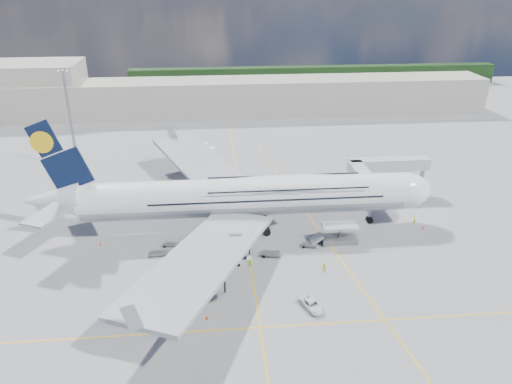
{
  "coord_description": "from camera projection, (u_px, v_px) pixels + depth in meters",
  "views": [
    {
      "loc": [
        -5.79,
        -76.53,
        46.57
      ],
      "look_at": [
        1.98,
        8.0,
        8.57
      ],
      "focal_mm": 35.0,
      "sensor_mm": 36.0,
      "label": 1
    }
  ],
  "objects": [
    {
      "name": "cone_wing_right_inner",
      "position": [
        171.0,
        293.0,
        77.9
      ],
      "size": [
        0.46,
        0.46,
        0.59
      ],
      "color": "#FF410D",
      "rests_on": "ground"
    },
    {
      "name": "cone_tail",
      "position": [
        100.0,
        244.0,
        91.96
      ],
      "size": [
        0.42,
        0.42,
        0.54
      ],
      "color": "#FF410D",
      "rests_on": "ground"
    },
    {
      "name": "service_van",
      "position": [
        312.0,
        305.0,
        74.54
      ],
      "size": [
        3.76,
        5.22,
        1.32
      ],
      "primitive_type": "imported",
      "rotation": [
        0.0,
        0.0,
        0.37
      ],
      "color": "white",
      "rests_on": "ground"
    },
    {
      "name": "terminal",
      "position": [
        227.0,
        97.0,
        172.96
      ],
      "size": [
        180.0,
        16.0,
        12.0
      ],
      "primitive_type": "cube",
      "color": "#B2AD9E",
      "rests_on": "ground"
    },
    {
      "name": "dolly_nose_near",
      "position": [
        309.0,
        245.0,
        91.47
      ],
      "size": [
        2.97,
        2.28,
        0.39
      ],
      "rotation": [
        0.0,
        0.0,
        -0.37
      ],
      "color": "gray",
      "rests_on": "ground"
    },
    {
      "name": "cone_wing_right_outer",
      "position": [
        207.0,
        317.0,
        72.49
      ],
      "size": [
        0.49,
        0.49,
        0.62
      ],
      "color": "#FF410D",
      "rests_on": "ground"
    },
    {
      "name": "taxi_line_cross",
      "position": [
        260.0,
        327.0,
        70.88
      ],
      "size": [
        120.0,
        0.25,
        0.01
      ],
      "primitive_type": "cube",
      "color": "yellow",
      "rests_on": "ground"
    },
    {
      "name": "baggage_tug",
      "position": [
        244.0,
        261.0,
        85.7
      ],
      "size": [
        2.87,
        1.59,
        1.71
      ],
      "rotation": [
        0.0,
        0.0,
        -0.12
      ],
      "color": "silver",
      "rests_on": "ground"
    },
    {
      "name": "dolly_row_b",
      "position": [
        206.0,
        273.0,
        82.95
      ],
      "size": [
        3.46,
        2.2,
        0.47
      ],
      "rotation": [
        0.0,
        0.0,
        -0.15
      ],
      "color": "gray",
      "rests_on": "ground"
    },
    {
      "name": "airliner",
      "position": [
        246.0,
        196.0,
        95.37
      ],
      "size": [
        77.26,
        79.15,
        23.71
      ],
      "color": "white",
      "rests_on": "ground"
    },
    {
      "name": "dolly_back",
      "position": [
        171.0,
        244.0,
        91.62
      ],
      "size": [
        3.04,
        1.97,
        0.41
      ],
      "rotation": [
        0.0,
        0.0,
        -0.18
      ],
      "color": "gray",
      "rests_on": "ground"
    },
    {
      "name": "light_mast",
      "position": [
        70.0,
        119.0,
        121.23
      ],
      "size": [
        3.0,
        0.7,
        25.5
      ],
      "color": "gray",
      "rests_on": "ground"
    },
    {
      "name": "hangar",
      "position": [
        22.0,
        89.0,
        170.44
      ],
      "size": [
        40.0,
        22.0,
        18.0
      ],
      "primitive_type": "cube",
      "color": "#B2AD9E",
      "rests_on": "ground"
    },
    {
      "name": "taxi_line_main",
      "position": [
        249.0,
        254.0,
        89.06
      ],
      "size": [
        0.25,
        220.0,
        0.01
      ],
      "primitive_type": "cube",
      "color": "yellow",
      "rests_on": "ground"
    },
    {
      "name": "tree_line",
      "position": [
        315.0,
        76.0,
        218.02
      ],
      "size": [
        160.0,
        6.0,
        8.0
      ],
      "primitive_type": "cube",
      "color": "#193814",
      "rests_on": "ground"
    },
    {
      "name": "catering_truck_inner",
      "position": [
        214.0,
        199.0,
        105.47
      ],
      "size": [
        8.27,
        5.5,
        4.57
      ],
      "rotation": [
        0.0,
        0.0,
        0.41
      ],
      "color": "gray",
      "rests_on": "ground"
    },
    {
      "name": "dolly_nose_far",
      "position": [
        271.0,
        254.0,
        88.56
      ],
      "size": [
        3.78,
        2.64,
        0.5
      ],
      "rotation": [
        0.0,
        0.0,
        -0.26
      ],
      "color": "gray",
      "rests_on": "ground"
    },
    {
      "name": "crew_wing",
      "position": [
        221.0,
        253.0,
        88.02
      ],
      "size": [
        0.7,
        1.05,
        1.65
      ],
      "primitive_type": "imported",
      "rotation": [
        0.0,
        0.0,
        1.23
      ],
      "color": "#E4F619",
      "rests_on": "ground"
    },
    {
      "name": "crew_nose",
      "position": [
        415.0,
        220.0,
        99.25
      ],
      "size": [
        0.71,
        0.55,
        1.74
      ],
      "primitive_type": "imported",
      "rotation": [
        0.0,
        0.0,
        0.23
      ],
      "color": "#E0FE1A",
      "rests_on": "ground"
    },
    {
      "name": "crew_loader",
      "position": [
        324.0,
        267.0,
        83.57
      ],
      "size": [
        1.07,
        1.05,
        1.73
      ],
      "primitive_type": "imported",
      "rotation": [
        0.0,
        0.0,
        -0.73
      ],
      "color": "#DBFF1A",
      "rests_on": "ground"
    },
    {
      "name": "cone_wing_left_outer",
      "position": [
        153.0,
        192.0,
        113.03
      ],
      "size": [
        0.5,
        0.5,
        0.64
      ],
      "color": "#FF410D",
      "rests_on": "ground"
    },
    {
      "name": "crew_tug",
      "position": [
        250.0,
        263.0,
        84.94
      ],
      "size": [
        1.16,
        0.91,
        1.57
      ],
      "primitive_type": "imported",
      "rotation": [
        0.0,
        0.0,
        -0.37
      ],
      "color": "#AAE217",
      "rests_on": "ground"
    },
    {
      "name": "crew_van",
      "position": [
        339.0,
        237.0,
        93.19
      ],
      "size": [
        0.71,
        0.86,
        1.5
      ],
      "primitive_type": "imported",
      "rotation": [
        0.0,
        0.0,
        1.94
      ],
      "color": "#D9F019",
      "rests_on": "ground"
    },
    {
      "name": "taxi_line_diag",
      "position": [
        315.0,
        225.0,
        99.32
      ],
      "size": [
        14.16,
        99.06,
        0.01
      ],
      "primitive_type": "cube",
      "rotation": [
        0.0,
        0.0,
        0.14
      ],
      "color": "yellow",
      "rests_on": "ground"
    },
    {
      "name": "ground",
      "position": [
        249.0,
        254.0,
        89.07
      ],
      "size": [
        300.0,
        300.0,
        0.0
      ],
      "primitive_type": "plane",
      "color": "gray",
      "rests_on": "ground"
    },
    {
      "name": "catering_truck_outer",
      "position": [
        201.0,
        151.0,
        133.48
      ],
      "size": [
        7.44,
        3.67,
        4.27
      ],
      "rotation": [
        0.0,
        0.0,
        -0.17
      ],
      "color": "gray",
      "rests_on": "ground"
    },
    {
      "name": "dolly_row_a",
      "position": [
        159.0,
        253.0,
        88.76
      ],
      "size": [
        3.32,
        1.94,
        0.47
      ],
      "rotation": [
        0.0,
        0.0,
        0.07
      ],
      "color": "gray",
      "rests_on": "ground"
    },
    {
      "name": "dolly_row_c",
      "position": [
        147.0,
        298.0,
        75.76
      ],
      "size": [
        2.97,
        1.94,
        1.74
      ],
      "rotation": [
        0.0,
        0.0,
        -0.18
      ],
      "color": "gray",
      "rests_on": "ground"
    },
    {
      "name": "cone_wing_left_inner",
      "position": [
        191.0,
        204.0,
        107.62
      ],
      "size": [
        0.44,
        0.44,
        0.55
      ],
      "color": "#FF410D",
      "rests_on": "ground"
    },
    {
      "name": "cone_nose",
      "position": [
        423.0,
        228.0,
        97.64
      ],
      "size": [
        0.42,
        0.42,
        0.53
      ],
      "color": "#FF410D",
      "rests_on": "ground"
    },
    {
      "name": "jet_bridge",
      "position": [
        379.0,
        170.0,
        107.78
      ],
      "size": [
        18.8,
        12.1,
        8.5
      ],
      "color": "#B7B7BC",
      "rests_on": "ground"
    },
    {
      "name": "cargo_loader",
      "position": [
        338.0,
        236.0,
        92.59
      ],
      "size": [
        8.53,
        3.2,
        3.67
      ],
      "color": "silver",
      "rests_on": "ground"
    }
  ]
}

